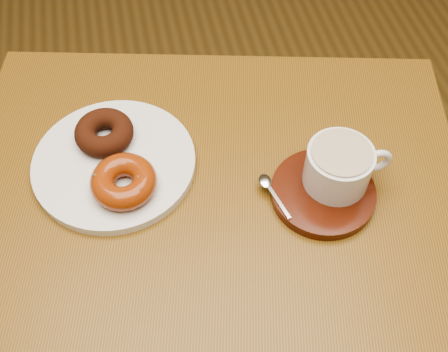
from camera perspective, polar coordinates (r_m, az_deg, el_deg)
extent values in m
cube|color=brown|center=(0.88, -1.27, -1.53)|extent=(0.90, 0.76, 0.03)
cylinder|color=#4F3016|center=(1.39, -15.35, -1.00)|extent=(0.04, 0.04, 0.71)
cylinder|color=#4F3016|center=(1.37, 14.45, -1.66)|extent=(0.04, 0.04, 0.71)
cylinder|color=silver|center=(0.90, -11.09, 1.30)|extent=(0.29, 0.29, 0.02)
torus|color=#37160B|center=(0.92, -12.08, 4.36)|extent=(0.10, 0.10, 0.03)
torus|color=#87340E|center=(0.85, -10.17, -0.55)|extent=(0.12, 0.12, 0.04)
cube|color=#4F351A|center=(0.83, -8.18, 0.43)|extent=(0.01, 0.00, 0.00)
cube|color=#4F351A|center=(0.85, -8.74, 1.36)|extent=(0.01, 0.01, 0.00)
cube|color=#4F351A|center=(0.85, -9.87, 1.79)|extent=(0.01, 0.01, 0.00)
cube|color=#4F351A|center=(0.85, -11.16, 1.57)|extent=(0.01, 0.01, 0.00)
cube|color=#4F351A|center=(0.85, -12.14, 0.79)|extent=(0.01, 0.01, 0.00)
cube|color=#4F351A|center=(0.84, -12.45, -0.28)|extent=(0.01, 0.00, 0.00)
cube|color=#4F351A|center=(0.83, -11.94, -1.24)|extent=(0.01, 0.01, 0.00)
cube|color=#4F351A|center=(0.82, -10.79, -1.71)|extent=(0.01, 0.01, 0.00)
cube|color=#4F351A|center=(0.82, -9.44, -1.48)|extent=(0.01, 0.01, 0.00)
cube|color=#4F351A|center=(0.82, -8.44, -0.66)|extent=(0.01, 0.01, 0.00)
cylinder|color=#3B1308|center=(0.87, 10.02, -1.69)|extent=(0.19, 0.19, 0.02)
cylinder|color=silver|center=(0.85, 11.51, 0.91)|extent=(0.10, 0.10, 0.07)
cylinder|color=brown|center=(0.82, 11.90, 2.35)|extent=(0.09, 0.09, 0.00)
torus|color=silver|center=(0.86, 15.25, 1.49)|extent=(0.05, 0.01, 0.05)
ellipsoid|color=silver|center=(0.86, 4.19, -0.49)|extent=(0.02, 0.03, 0.01)
cube|color=silver|center=(0.84, 5.47, -2.46)|extent=(0.02, 0.07, 0.00)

